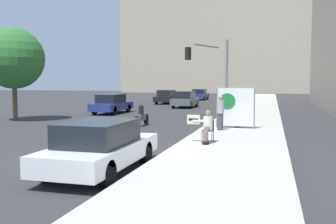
{
  "coord_description": "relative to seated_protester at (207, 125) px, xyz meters",
  "views": [
    {
      "loc": [
        4.8,
        -10.44,
        2.43
      ],
      "look_at": [
        0.34,
        5.55,
        1.07
      ],
      "focal_mm": 40.0,
      "sensor_mm": 36.0,
      "label": 1
    }
  ],
  "objects": [
    {
      "name": "parked_car_curbside",
      "position": [
        -2.12,
        -4.48,
        -0.12
      ],
      "size": [
        1.79,
        4.4,
        1.38
      ],
      "color": "white",
      "rests_on": "ground_plane"
    },
    {
      "name": "street_tree_near_curb",
      "position": [
        -13.11,
        6.24,
        3.01
      ],
      "size": [
        3.74,
        3.74,
        5.71
      ],
      "color": "brown",
      "rests_on": "ground_plane"
    },
    {
      "name": "protest_banner",
      "position": [
        0.57,
        4.64,
        0.39
      ],
      "size": [
        1.84,
        0.06,
        1.94
      ],
      "color": "slate",
      "rests_on": "sidewalk_curb"
    },
    {
      "name": "car_on_road_distant",
      "position": [
        -8.9,
        26.0,
        -0.07
      ],
      "size": [
        1.72,
        4.7,
        1.5
      ],
      "color": "black",
      "rests_on": "ground_plane"
    },
    {
      "name": "sidewalk_curb",
      "position": [
        0.9,
        11.91,
        -0.73
      ],
      "size": [
        3.88,
        90.0,
        0.17
      ],
      "primitive_type": "cube",
      "color": "#B7B2A8",
      "rests_on": "ground_plane"
    },
    {
      "name": "car_on_road_nearest",
      "position": [
        -9.49,
        12.68,
        -0.08
      ],
      "size": [
        1.76,
        4.51,
        1.47
      ],
      "color": "navy",
      "rests_on": "ground_plane"
    },
    {
      "name": "seated_protester",
      "position": [
        0.0,
        0.0,
        0.0
      ],
      "size": [
        0.97,
        0.77,
        1.19
      ],
      "rotation": [
        0.0,
        0.0,
        0.12
      ],
      "color": "#474C56",
      "rests_on": "sidewalk_curb"
    },
    {
      "name": "pedestrian_behind",
      "position": [
        0.69,
        5.01,
        0.18
      ],
      "size": [
        0.34,
        0.34,
        1.61
      ],
      "rotation": [
        0.0,
        0.0,
        1.97
      ],
      "color": "#424247",
      "rests_on": "sidewalk_curb"
    },
    {
      "name": "jogger_on_sidewalk",
      "position": [
        -0.01,
        3.71,
        0.18
      ],
      "size": [
        0.34,
        0.34,
        1.61
      ],
      "rotation": [
        0.0,
        0.0,
        3.11
      ],
      "color": "#424247",
      "rests_on": "sidewalk_curb"
    },
    {
      "name": "traffic_light_pole",
      "position": [
        -1.58,
        10.34,
        2.66
      ],
      "size": [
        2.98,
        2.75,
        4.82
      ],
      "color": "slate",
      "rests_on": "sidewalk_curb"
    },
    {
      "name": "car_on_road_far_lane",
      "position": [
        -7.0,
        35.36,
        -0.1
      ],
      "size": [
        1.83,
        4.15,
        1.42
      ],
      "color": "navy",
      "rests_on": "ground_plane"
    },
    {
      "name": "ground_plane",
      "position": [
        -2.51,
        -3.09,
        -0.81
      ],
      "size": [
        160.0,
        160.0,
        0.0
      ],
      "primitive_type": "plane",
      "color": "#303033"
    },
    {
      "name": "car_on_road_midblock",
      "position": [
        -5.57,
        20.61,
        -0.06
      ],
      "size": [
        1.82,
        4.41,
        1.52
      ],
      "color": "#565B60",
      "rests_on": "ground_plane"
    },
    {
      "name": "motorcycle_on_road",
      "position": [
        -4.58,
        5.67,
        -0.29
      ],
      "size": [
        0.28,
        2.19,
        1.18
      ],
      "color": "#565B60",
      "rests_on": "ground_plane"
    }
  ]
}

